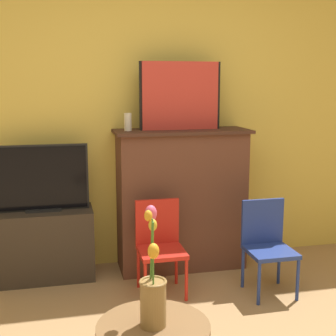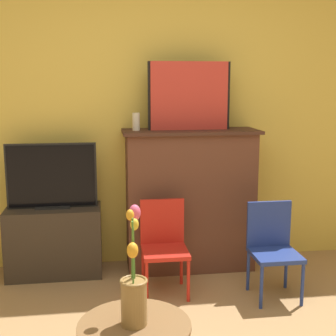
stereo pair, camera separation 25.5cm
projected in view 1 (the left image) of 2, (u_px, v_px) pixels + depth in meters
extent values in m
cube|color=#EAC651|center=(132.00, 104.00, 3.84)|extent=(8.00, 0.06, 2.70)
cube|color=brown|center=(181.00, 199.00, 3.85)|extent=(1.03, 0.38, 1.15)
cube|color=#43271C|center=(182.00, 131.00, 3.74)|extent=(1.09, 0.42, 0.02)
cube|color=black|center=(180.00, 96.00, 3.71)|extent=(0.66, 0.02, 0.53)
cube|color=red|center=(181.00, 96.00, 3.70)|extent=(0.62, 0.02, 0.53)
cylinder|color=silver|center=(128.00, 122.00, 3.64)|extent=(0.06, 0.06, 0.14)
cube|color=#382D23|center=(45.00, 244.00, 3.66)|extent=(0.74, 0.36, 0.55)
cube|color=black|center=(44.00, 210.00, 3.61)|extent=(0.27, 0.12, 0.01)
cube|color=black|center=(42.00, 178.00, 3.57)|extent=(0.70, 0.02, 0.51)
cube|color=black|center=(42.00, 178.00, 3.56)|extent=(0.67, 0.02, 0.48)
cylinder|color=red|center=(145.00, 284.00, 3.22)|extent=(0.02, 0.02, 0.31)
cylinder|color=red|center=(186.00, 280.00, 3.29)|extent=(0.02, 0.02, 0.31)
cylinder|color=red|center=(138.00, 268.00, 3.51)|extent=(0.02, 0.02, 0.31)
cylinder|color=red|center=(176.00, 265.00, 3.57)|extent=(0.02, 0.02, 0.31)
cube|color=red|center=(162.00, 252.00, 3.37)|extent=(0.33, 0.33, 0.03)
cube|color=red|center=(157.00, 221.00, 3.48)|extent=(0.33, 0.02, 0.34)
cylinder|color=navy|center=(259.00, 284.00, 3.23)|extent=(0.02, 0.02, 0.31)
cylinder|color=navy|center=(298.00, 280.00, 3.29)|extent=(0.02, 0.02, 0.31)
cylinder|color=navy|center=(243.00, 268.00, 3.51)|extent=(0.02, 0.02, 0.31)
cylinder|color=navy|center=(279.00, 264.00, 3.57)|extent=(0.02, 0.02, 0.31)
cube|color=navy|center=(270.00, 252.00, 3.37)|extent=(0.33, 0.33, 0.03)
cube|color=navy|center=(262.00, 221.00, 3.48)|extent=(0.33, 0.02, 0.34)
cylinder|color=brown|center=(153.00, 327.00, 2.10)|extent=(0.52, 0.52, 0.02)
cylinder|color=olive|center=(153.00, 304.00, 2.08)|extent=(0.12, 0.12, 0.21)
torus|color=olive|center=(153.00, 282.00, 2.06)|extent=(0.13, 0.13, 0.01)
cylinder|color=#477A2D|center=(153.00, 261.00, 2.07)|extent=(0.01, 0.04, 0.32)
ellipsoid|color=gold|center=(153.00, 225.00, 2.07)|extent=(0.04, 0.04, 0.05)
cylinder|color=#477A2D|center=(153.00, 257.00, 2.06)|extent=(0.02, 0.12, 0.35)
ellipsoid|color=#E0517A|center=(151.00, 213.00, 2.14)|extent=(0.06, 0.06, 0.08)
cylinder|color=#477A2D|center=(151.00, 257.00, 2.06)|extent=(0.01, 0.04, 0.36)
ellipsoid|color=orange|center=(148.00, 216.00, 2.06)|extent=(0.04, 0.04, 0.05)
cylinder|color=#477A2D|center=(153.00, 274.00, 2.03)|extent=(0.01, 0.03, 0.23)
ellipsoid|color=orange|center=(153.00, 251.00, 1.99)|extent=(0.05, 0.05, 0.07)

